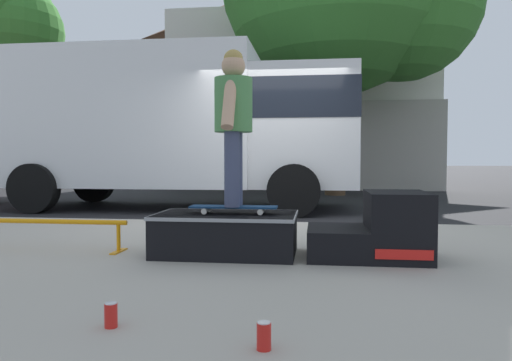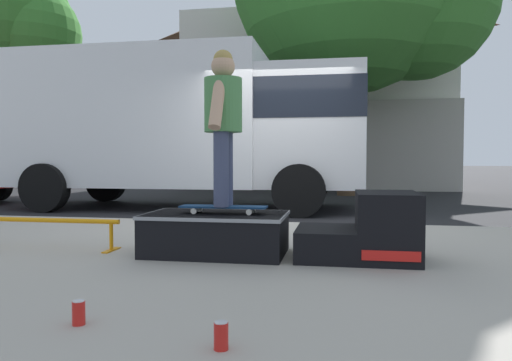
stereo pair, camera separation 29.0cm
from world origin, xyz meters
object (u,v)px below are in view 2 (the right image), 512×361
object	(u,v)px
skater_kid	(223,115)
soda_can_b	(221,336)
grind_rail	(42,225)
soda_can	(79,313)
kicker_ramp	(368,231)
street_tree_main	(5,22)
skate_box	(216,232)
box_truck	(187,123)
skateboard	(224,207)

from	to	relation	value
skater_kid	soda_can_b	size ratio (longest dim) A/B	11.02
grind_rail	soda_can	distance (m)	2.41
kicker_ramp	soda_can_b	size ratio (longest dim) A/B	8.09
kicker_ramp	street_tree_main	bearing A→B (deg)	137.70
skate_box	box_truck	bearing A→B (deg)	110.82
skate_box	street_tree_main	world-z (taller)	street_tree_main
skate_box	soda_can	distance (m)	1.94
skater_kid	street_tree_main	bearing A→B (deg)	134.29
box_truck	skateboard	bearing A→B (deg)	-68.51
kicker_ramp	box_truck	size ratio (longest dim) A/B	0.15
grind_rail	skater_kid	bearing A→B (deg)	0.85
soda_can_b	grind_rail	bearing A→B (deg)	137.69
kicker_ramp	skater_kid	xyz separation A→B (m)	(-1.27, 0.00, 1.01)
skate_box	soda_can_b	bearing A→B (deg)	-74.79
skate_box	soda_can_b	xyz separation A→B (m)	(0.57, -2.10, -0.13)
skate_box	box_truck	xyz separation A→B (m)	(-1.90, 5.00, 1.38)
kicker_ramp	box_truck	world-z (taller)	box_truck
soda_can	soda_can_b	bearing A→B (deg)	-13.03
grind_rail	box_truck	distance (m)	5.21
grind_rail	box_truck	bearing A→B (deg)	92.14
grind_rail	skateboard	world-z (taller)	skateboard
skate_box	soda_can_b	size ratio (longest dim) A/B	9.96
skate_box	soda_can	bearing A→B (deg)	-96.87
skate_box	street_tree_main	size ratio (longest dim) A/B	0.16
kicker_ramp	skate_box	bearing A→B (deg)	179.99
street_tree_main	box_truck	bearing A→B (deg)	-33.13
kicker_ramp	street_tree_main	xyz separation A→B (m)	(-11.23, 10.22, 5.16)
skateboard	street_tree_main	size ratio (longest dim) A/B	0.10
grind_rail	skateboard	size ratio (longest dim) A/B	2.01
skateboard	skater_kid	bearing A→B (deg)	-90.67
skate_box	box_truck	distance (m)	5.52
kicker_ramp	soda_can_b	world-z (taller)	kicker_ramp
street_tree_main	kicker_ramp	bearing A→B (deg)	-42.30
soda_can_b	street_tree_main	world-z (taller)	street_tree_main
soda_can	skateboard	bearing A→B (deg)	81.21
skater_kid	soda_can	xyz separation A→B (m)	(-0.30, -1.92, -1.19)
skate_box	box_truck	size ratio (longest dim) A/B	0.18
skate_box	soda_can_b	world-z (taller)	skate_box
soda_can_b	skater_kid	bearing A→B (deg)	103.51
skate_box	skater_kid	bearing A→B (deg)	2.83
skate_box	box_truck	world-z (taller)	box_truck
soda_can_b	box_truck	distance (m)	7.67
skateboard	soda_can_b	bearing A→B (deg)	-76.49
soda_can	street_tree_main	distance (m)	16.41
box_truck	street_tree_main	bearing A→B (deg)	146.87
skater_kid	skate_box	bearing A→B (deg)	-177.17
kicker_ramp	soda_can	distance (m)	2.48
grind_rail	street_tree_main	size ratio (longest dim) A/B	0.20
grind_rail	kicker_ramp	bearing A→B (deg)	0.43
skate_box	soda_can	size ratio (longest dim) A/B	9.96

